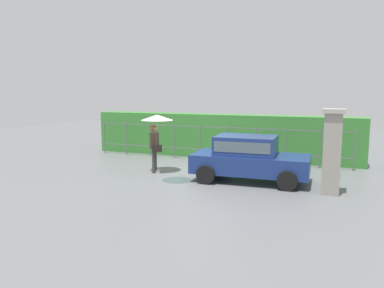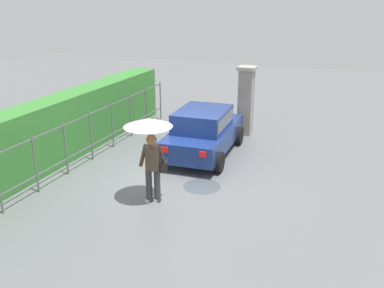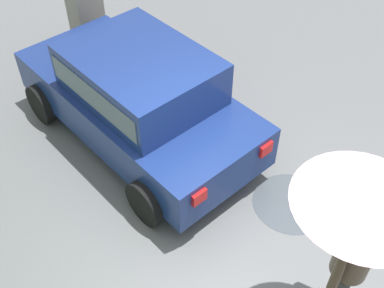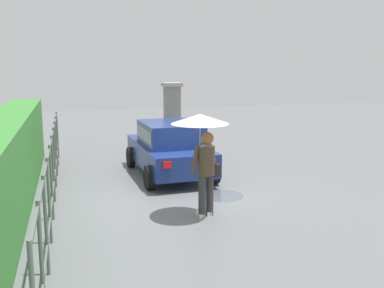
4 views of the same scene
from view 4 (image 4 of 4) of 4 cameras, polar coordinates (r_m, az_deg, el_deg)
ground_plane at (r=10.54m, az=-2.10°, el=-6.49°), size 40.00×40.00×0.00m
car at (r=12.14m, az=-2.89°, el=-0.33°), size 3.80×2.00×1.48m
pedestrian at (r=8.73m, az=1.37°, el=0.78°), size 1.14×1.14×2.07m
gate_pillar at (r=14.65m, az=-2.55°, el=3.25°), size 0.60×0.60×2.42m
fence_section at (r=9.69m, az=-17.47°, el=-3.42°), size 10.91×0.05×1.50m
hedge_row at (r=9.74m, az=-22.90°, el=-2.94°), size 11.86×0.90×1.90m
puddle_near at (r=10.47m, az=3.92°, el=-6.61°), size 0.99×0.99×0.00m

